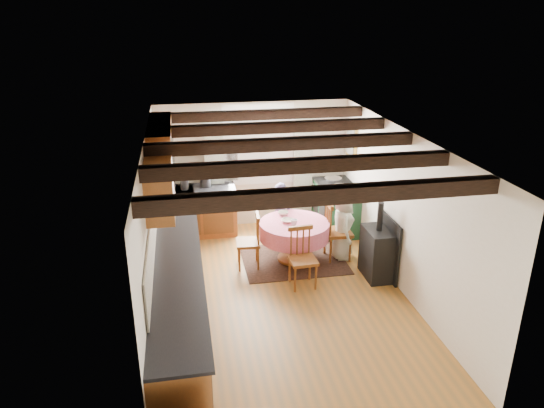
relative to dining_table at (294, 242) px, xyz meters
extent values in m
cube|color=#A26827|center=(-0.42, -1.05, -0.35)|extent=(3.60, 5.50, 0.00)
cube|color=white|center=(-0.42, -1.05, 2.05)|extent=(3.60, 5.50, 0.00)
cube|color=silver|center=(-0.42, 1.70, 0.85)|extent=(3.60, 0.00, 2.40)
cube|color=silver|center=(-0.42, -3.80, 0.85)|extent=(3.60, 0.00, 2.40)
cube|color=silver|center=(-2.22, -1.05, 0.85)|extent=(0.00, 5.50, 2.40)
cube|color=silver|center=(1.38, -1.05, 0.85)|extent=(0.00, 5.50, 2.40)
cube|color=black|center=(-0.42, -3.05, 1.96)|extent=(3.60, 0.16, 0.16)
cube|color=black|center=(-0.42, -2.05, 1.96)|extent=(3.60, 0.16, 0.16)
cube|color=black|center=(-0.42, -1.05, 1.96)|extent=(3.60, 0.16, 0.16)
cube|color=black|center=(-0.42, -0.05, 1.96)|extent=(3.60, 0.16, 0.16)
cube|color=black|center=(-0.42, 0.95, 1.96)|extent=(3.60, 0.16, 0.16)
cube|color=beige|center=(-2.20, -0.75, 0.85)|extent=(0.02, 4.50, 0.55)
cube|color=beige|center=(-1.42, 1.68, 0.85)|extent=(1.40, 0.02, 0.55)
cube|color=#99521F|center=(-1.92, -1.05, 0.09)|extent=(0.60, 5.30, 0.88)
cube|color=#99521F|center=(-1.47, 1.40, 0.09)|extent=(1.30, 0.60, 0.88)
cube|color=black|center=(-1.90, -1.05, 0.55)|extent=(0.64, 5.30, 0.04)
cube|color=black|center=(-1.47, 1.38, 0.55)|extent=(1.30, 0.64, 0.04)
cube|color=#99521F|center=(-2.05, 0.15, 1.60)|extent=(0.34, 1.80, 0.90)
cube|color=#99521F|center=(-2.05, -1.35, 1.55)|extent=(0.34, 0.90, 0.70)
cube|color=white|center=(-0.32, 1.68, 1.25)|extent=(1.34, 0.03, 1.54)
cube|color=white|center=(-0.32, 1.69, 1.25)|extent=(1.20, 0.01, 1.40)
cube|color=silver|center=(-1.17, 1.60, 0.75)|extent=(0.35, 0.10, 2.10)
cube|color=silver|center=(0.53, 1.60, 0.75)|extent=(0.35, 0.10, 2.10)
cylinder|color=black|center=(-0.32, 1.60, 1.85)|extent=(2.00, 0.03, 0.03)
cube|color=gold|center=(1.35, 1.25, 1.35)|extent=(0.04, 0.50, 0.60)
cylinder|color=silver|center=(0.63, 1.67, 1.35)|extent=(0.30, 0.02, 0.30)
cube|color=black|center=(0.00, 0.00, -0.34)|extent=(1.70, 1.33, 0.01)
imported|color=#4F4871|center=(-0.09, 0.75, 0.22)|extent=(0.44, 0.31, 1.15)
imported|color=beige|center=(0.82, -0.04, 0.24)|extent=(0.45, 0.62, 1.19)
imported|color=silver|center=(-0.11, 0.04, 0.37)|extent=(0.26, 0.26, 0.05)
imported|color=silver|center=(-0.12, 0.36, 0.38)|extent=(0.20, 0.20, 0.06)
imported|color=silver|center=(-0.03, -0.12, 0.40)|extent=(0.16, 0.16, 0.10)
cylinder|color=#262628|center=(-1.74, 1.34, 0.70)|extent=(0.15, 0.15, 0.25)
cylinder|color=#262628|center=(-1.35, 1.43, 0.68)|extent=(0.20, 0.20, 0.22)
camera|label=1|loc=(-1.75, -7.46, 3.64)|focal=33.44mm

